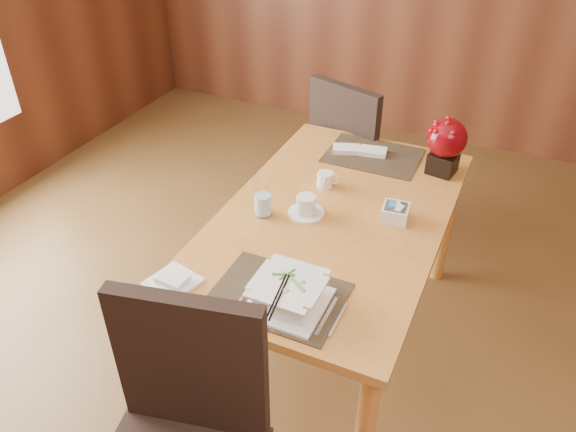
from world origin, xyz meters
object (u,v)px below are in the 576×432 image
at_px(coffee_cup, 306,207).
at_px(berry_decor, 446,143).
at_px(dining_table, 333,232).
at_px(creamer_jug, 325,179).
at_px(bread_plate, 173,282).
at_px(water_glass, 263,197).
at_px(soup_setting, 288,294).
at_px(sugar_caddy, 395,213).
at_px(far_chair, 354,151).

distance_m(coffee_cup, berry_decor, 0.74).
distance_m(dining_table, creamer_jug, 0.26).
bearing_deg(coffee_cup, bread_plate, -113.83).
relative_size(dining_table, coffee_cup, 9.76).
bearing_deg(berry_decor, creamer_jug, -143.06).
xyz_separation_m(water_glass, berry_decor, (0.61, 0.66, 0.06)).
height_order(creamer_jug, bread_plate, creamer_jug).
relative_size(soup_setting, coffee_cup, 1.66).
xyz_separation_m(soup_setting, creamer_jug, (-0.17, 0.77, -0.02)).
bearing_deg(coffee_cup, sugar_caddy, 18.44).
bearing_deg(berry_decor, dining_table, -122.33).
height_order(soup_setting, bread_plate, soup_setting).
bearing_deg(berry_decor, bread_plate, -120.97).
xyz_separation_m(coffee_cup, water_glass, (-0.16, -0.08, 0.05)).
bearing_deg(water_glass, coffee_cup, 25.11).
bearing_deg(coffee_cup, dining_table, 24.70).
relative_size(coffee_cup, berry_decor, 0.58).
relative_size(soup_setting, berry_decor, 0.96).
xyz_separation_m(coffee_cup, creamer_jug, (-0.01, 0.24, -0.00)).
xyz_separation_m(dining_table, berry_decor, (0.34, 0.53, 0.25)).
relative_size(sugar_caddy, bread_plate, 0.66).
distance_m(creamer_jug, bread_plate, 0.88).
distance_m(creamer_jug, sugar_caddy, 0.38).
bearing_deg(dining_table, soup_setting, -85.08).
bearing_deg(sugar_caddy, far_chair, 118.25).
bearing_deg(creamer_jug, soup_setting, -96.91).
height_order(soup_setting, berry_decor, berry_decor).
relative_size(creamer_jug, berry_decor, 0.35).
bearing_deg(far_chair, soup_setting, 118.01).
xyz_separation_m(coffee_cup, berry_decor, (0.44, 0.58, 0.11)).
xyz_separation_m(creamer_jug, berry_decor, (0.45, 0.34, 0.12)).
relative_size(coffee_cup, bread_plate, 0.95).
distance_m(dining_table, sugar_caddy, 0.28).
relative_size(dining_table, bread_plate, 9.25).
height_order(dining_table, far_chair, far_chair).
bearing_deg(sugar_caddy, dining_table, -164.47).
bearing_deg(bread_plate, coffee_cup, 66.17).
height_order(creamer_jug, far_chair, far_chair).
distance_m(dining_table, far_chair, 0.93).
xyz_separation_m(soup_setting, coffee_cup, (-0.16, 0.53, -0.01)).
bearing_deg(bread_plate, berry_decor, 59.03).
xyz_separation_m(dining_table, far_chair, (-0.20, 0.90, -0.09)).
height_order(coffee_cup, creamer_jug, coffee_cup).
relative_size(dining_table, sugar_caddy, 14.10).
relative_size(dining_table, berry_decor, 5.62).
relative_size(berry_decor, bread_plate, 1.65).
bearing_deg(creamer_jug, sugar_caddy, -38.26).
xyz_separation_m(coffee_cup, bread_plate, (-0.26, -0.60, -0.03)).
bearing_deg(far_chair, dining_table, 121.04).
bearing_deg(far_chair, berry_decor, 164.30).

